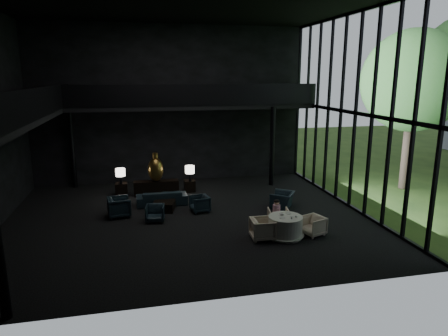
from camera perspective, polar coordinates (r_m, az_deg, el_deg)
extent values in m
cube|color=black|center=(15.95, -5.08, -7.13)|extent=(14.00, 12.00, 0.02)
cube|color=black|center=(15.17, -5.74, 22.51)|extent=(14.00, 12.00, 0.02)
cube|color=black|center=(20.99, -7.45, 8.90)|extent=(14.00, 0.04, 8.00)
cube|color=black|center=(9.17, -0.71, 3.65)|extent=(14.00, 0.04, 8.00)
cube|color=black|center=(15.50, -28.09, 6.01)|extent=(2.00, 12.00, 0.25)
cube|color=black|center=(20.11, -4.32, 8.79)|extent=(12.00, 2.00, 0.25)
cube|color=black|center=(15.22, -24.68, 8.52)|extent=(0.06, 12.00, 1.00)
cube|color=black|center=(19.09, -3.92, 10.37)|extent=(12.00, 0.06, 1.00)
cylinder|color=black|center=(21.09, -20.87, 2.69)|extent=(0.24, 0.24, 4.00)
cylinder|color=black|center=(20.29, 6.88, 3.08)|extent=(0.24, 0.24, 4.00)
cylinder|color=#382D23|center=(21.40, 24.67, 3.71)|extent=(0.36, 0.36, 4.90)
sphere|color=#2B5E21|center=(21.18, 25.40, 11.19)|extent=(4.80, 4.80, 4.80)
cube|color=black|center=(19.12, -9.65, -2.77)|extent=(2.09, 0.47, 0.66)
ellipsoid|color=olive|center=(18.83, -9.74, -0.22)|extent=(0.72, 0.72, 1.12)
cylinder|color=olive|center=(18.68, -9.82, 1.79)|extent=(0.25, 0.25, 0.23)
cube|color=black|center=(19.32, -14.42, -2.93)|extent=(0.55, 0.55, 0.61)
cylinder|color=black|center=(18.99, -14.52, -1.67)|extent=(0.13, 0.13, 0.38)
cylinder|color=white|center=(18.90, -14.59, -0.59)|extent=(0.44, 0.44, 0.35)
cube|color=black|center=(19.40, -4.94, -2.55)|extent=(0.52, 0.52, 0.57)
cylinder|color=black|center=(19.09, -4.89, -1.32)|extent=(0.13, 0.13, 0.39)
cylinder|color=white|center=(19.00, -4.91, -0.22)|extent=(0.45, 0.45, 0.36)
imported|color=black|center=(17.55, -8.88, -3.82)|extent=(2.28, 0.70, 0.89)
imported|color=#102330|center=(16.45, -14.75, -5.10)|extent=(1.02, 1.07, 0.97)
imported|color=black|center=(16.54, -3.50, -5.07)|extent=(0.75, 0.79, 0.71)
imported|color=black|center=(15.67, -9.81, -6.38)|extent=(0.72, 0.68, 0.66)
imported|color=black|center=(17.21, 8.34, -4.24)|extent=(1.04, 1.13, 0.83)
cube|color=black|center=(16.89, -8.57, -5.38)|extent=(1.04, 1.04, 0.38)
cylinder|color=white|center=(14.17, 8.74, -8.28)|extent=(1.18, 1.18, 0.75)
cone|color=white|center=(14.29, 8.69, -9.49)|extent=(1.34, 1.34, 0.10)
imported|color=beige|center=(15.01, 7.79, -6.99)|extent=(0.84, 0.81, 0.76)
imported|color=#BBA991|center=(14.54, 12.58, -7.97)|extent=(0.84, 0.87, 0.71)
imported|color=beige|center=(13.88, 5.56, -8.45)|extent=(0.80, 0.85, 0.84)
cylinder|color=#CE98A3|center=(14.94, 7.50, -5.96)|extent=(0.28, 0.28, 0.40)
sphere|color=#D8A884|center=(14.84, 7.54, -4.86)|extent=(0.20, 0.20, 0.20)
ellipsoid|color=black|center=(14.83, 7.54, -4.75)|extent=(0.21, 0.21, 0.14)
cylinder|color=white|center=(13.87, 8.34, -7.06)|extent=(0.25, 0.25, 0.01)
cylinder|color=white|center=(14.32, 9.21, -6.43)|extent=(0.24, 0.24, 0.01)
cylinder|color=white|center=(14.02, 9.68, -6.89)|extent=(0.17, 0.17, 0.01)
cylinder|color=white|center=(14.00, 10.25, -6.79)|extent=(0.10, 0.10, 0.06)
ellipsoid|color=white|center=(14.14, 8.25, -6.50)|extent=(0.17, 0.17, 0.09)
cylinder|color=#99999E|center=(13.82, 9.64, -7.05)|extent=(0.07, 0.07, 0.07)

